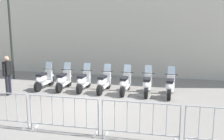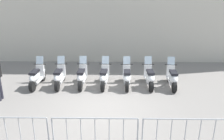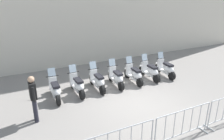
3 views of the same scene
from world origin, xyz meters
The scene contains 11 objects.
ground_plane centered at (0.00, 0.00, 0.00)m, with size 120.00×120.00×0.00m, color gray.
motorcycle_0 centered at (-2.71, 2.42, 0.45)m, with size 0.63×1.72×1.24m.
motorcycle_1 centered at (-1.71, 2.35, 0.45)m, with size 0.56×1.73×1.24m.
motorcycle_2 centered at (-0.73, 2.26, 0.45)m, with size 0.60×1.72×1.24m.
motorcycle_3 centered at (0.25, 2.13, 0.45)m, with size 0.67×1.72×1.24m.
motorcycle_4 centered at (1.24, 1.99, 0.45)m, with size 0.62×1.72×1.24m.
motorcycle_5 centered at (2.23, 1.89, 0.45)m, with size 0.57×1.73×1.24m.
motorcycle_6 centered at (3.20, 1.71, 0.45)m, with size 0.65×1.72×1.24m.
barrier_segment_1 centered at (-2.48, -2.05, 0.53)m, with size 2.12×0.67×1.07m.
barrier_segment_2 centered at (-0.28, -2.32, 0.53)m, with size 2.12×0.67×1.07m.
barrier_segment_3 centered at (1.92, -2.59, 0.53)m, with size 2.12×0.67×1.07m.
Camera 2 is at (-0.35, -7.03, 3.86)m, focal length 35.61 mm.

